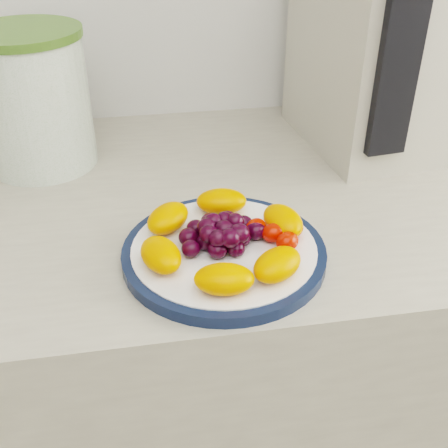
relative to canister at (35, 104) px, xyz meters
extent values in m
cube|color=#ADA590|center=(0.24, -0.13, -0.55)|extent=(3.50, 0.60, 0.90)
cube|color=#79684A|center=(0.24, -0.13, -0.58)|extent=(3.48, 0.58, 0.84)
cylinder|color=#0E1A36|center=(0.24, -0.30, -0.09)|extent=(0.25, 0.25, 0.01)
cylinder|color=white|center=(0.24, -0.30, -0.09)|extent=(0.22, 0.22, 0.02)
cylinder|color=#396420|center=(0.00, 0.00, 0.00)|extent=(0.17, 0.17, 0.20)
cylinder|color=#456724|center=(0.00, 0.00, 0.10)|extent=(0.18, 0.18, 0.01)
cube|color=#B6AF9C|center=(0.53, 0.00, 0.07)|extent=(0.22, 0.29, 0.34)
cube|color=black|center=(0.50, -0.15, 0.08)|extent=(0.06, 0.03, 0.25)
ellipsoid|color=#FF6E00|center=(0.32, -0.28, -0.07)|extent=(0.06, 0.07, 0.03)
ellipsoid|color=#FF6E00|center=(0.25, -0.22, -0.07)|extent=(0.07, 0.05, 0.03)
ellipsoid|color=#FF6E00|center=(0.18, -0.25, -0.07)|extent=(0.07, 0.08, 0.03)
ellipsoid|color=#FF6E00|center=(0.16, -0.32, -0.07)|extent=(0.06, 0.08, 0.03)
ellipsoid|color=#FF6E00|center=(0.22, -0.38, -0.07)|extent=(0.07, 0.05, 0.03)
ellipsoid|color=#FF6E00|center=(0.29, -0.36, -0.07)|extent=(0.08, 0.07, 0.03)
ellipsoid|color=black|center=(0.24, -0.30, -0.07)|extent=(0.02, 0.02, 0.02)
ellipsoid|color=black|center=(0.26, -0.30, -0.07)|extent=(0.02, 0.02, 0.02)
ellipsoid|color=black|center=(0.25, -0.28, -0.07)|extent=(0.03, 0.03, 0.02)
ellipsoid|color=black|center=(0.23, -0.28, -0.07)|extent=(0.03, 0.03, 0.02)
ellipsoid|color=black|center=(0.22, -0.30, -0.07)|extent=(0.02, 0.02, 0.02)
ellipsoid|color=black|center=(0.23, -0.32, -0.07)|extent=(0.02, 0.02, 0.02)
ellipsoid|color=black|center=(0.25, -0.32, -0.07)|extent=(0.02, 0.02, 0.02)
ellipsoid|color=black|center=(0.28, -0.29, -0.07)|extent=(0.02, 0.02, 0.02)
ellipsoid|color=black|center=(0.27, -0.27, -0.07)|extent=(0.02, 0.02, 0.02)
ellipsoid|color=black|center=(0.25, -0.26, -0.07)|extent=(0.03, 0.03, 0.02)
ellipsoid|color=black|center=(0.23, -0.26, -0.07)|extent=(0.02, 0.02, 0.02)
ellipsoid|color=black|center=(0.21, -0.27, -0.07)|extent=(0.02, 0.02, 0.02)
ellipsoid|color=black|center=(0.20, -0.29, -0.07)|extent=(0.02, 0.02, 0.02)
ellipsoid|color=black|center=(0.20, -0.31, -0.07)|extent=(0.02, 0.02, 0.02)
ellipsoid|color=black|center=(0.24, -0.30, -0.05)|extent=(0.02, 0.02, 0.02)
ellipsoid|color=black|center=(0.25, -0.29, -0.06)|extent=(0.02, 0.02, 0.02)
ellipsoid|color=black|center=(0.24, -0.28, -0.06)|extent=(0.02, 0.02, 0.02)
ellipsoid|color=black|center=(0.23, -0.28, -0.06)|extent=(0.02, 0.02, 0.02)
ellipsoid|color=black|center=(0.22, -0.29, -0.05)|extent=(0.02, 0.02, 0.02)
ellipsoid|color=black|center=(0.22, -0.31, -0.06)|extent=(0.02, 0.02, 0.02)
ellipsoid|color=black|center=(0.23, -0.32, -0.06)|extent=(0.02, 0.02, 0.02)
ellipsoid|color=black|center=(0.24, -0.32, -0.05)|extent=(0.02, 0.02, 0.02)
ellipsoid|color=black|center=(0.25, -0.31, -0.05)|extent=(0.03, 0.03, 0.02)
ellipsoid|color=#F11100|center=(0.30, -0.30, -0.07)|extent=(0.03, 0.03, 0.02)
ellipsoid|color=#F11100|center=(0.32, -0.29, -0.07)|extent=(0.04, 0.04, 0.02)
ellipsoid|color=#F11100|center=(0.31, -0.32, -0.07)|extent=(0.04, 0.04, 0.02)
ellipsoid|color=#F11100|center=(0.28, -0.28, -0.07)|extent=(0.04, 0.04, 0.02)
camera|label=1|loc=(0.15, -0.84, 0.31)|focal=45.00mm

